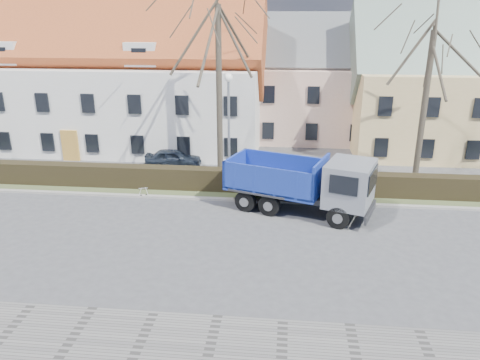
# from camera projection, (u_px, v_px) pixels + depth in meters

# --- Properties ---
(ground) EXTENTS (120.00, 120.00, 0.00)m
(ground) POSITION_uv_depth(u_px,v_px,m) (237.00, 238.00, 21.68)
(ground) COLOR #444446
(curb_far) EXTENTS (80.00, 0.30, 0.12)m
(curb_far) POSITION_uv_depth(u_px,v_px,m) (246.00, 200.00, 25.97)
(curb_far) COLOR gray
(curb_far) RESTS_ON ground
(grass_strip) EXTENTS (80.00, 3.00, 0.10)m
(grass_strip) POSITION_uv_depth(u_px,v_px,m) (249.00, 190.00, 27.47)
(grass_strip) COLOR #434F2C
(grass_strip) RESTS_ON ground
(hedge) EXTENTS (60.00, 0.90, 1.30)m
(hedge) POSITION_uv_depth(u_px,v_px,m) (248.00, 182.00, 27.08)
(hedge) COLOR black
(hedge) RESTS_ON ground
(building_white) EXTENTS (26.80, 10.80, 9.50)m
(building_white) POSITION_uv_depth(u_px,v_px,m) (93.00, 83.00, 36.34)
(building_white) COLOR silver
(building_white) RESTS_ON ground
(building_pink) EXTENTS (10.80, 8.80, 8.00)m
(building_pink) POSITION_uv_depth(u_px,v_px,m) (311.00, 88.00, 38.68)
(building_pink) COLOR #D3A995
(building_pink) RESTS_ON ground
(building_yellow) EXTENTS (18.80, 10.80, 8.50)m
(building_yellow) POSITION_uv_depth(u_px,v_px,m) (476.00, 94.00, 34.62)
(building_yellow) COLOR #D8B876
(building_yellow) RESTS_ON ground
(tree_1) EXTENTS (9.20, 9.20, 12.65)m
(tree_1) POSITION_uv_depth(u_px,v_px,m) (219.00, 76.00, 27.71)
(tree_1) COLOR #3A3228
(tree_1) RESTS_ON ground
(tree_2) EXTENTS (8.00, 8.00, 11.00)m
(tree_2) POSITION_uv_depth(u_px,v_px,m) (426.00, 94.00, 26.82)
(tree_2) COLOR #3A3228
(tree_2) RESTS_ON ground
(dump_truck) EXTENTS (8.36, 5.32, 3.13)m
(dump_truck) POSITION_uv_depth(u_px,v_px,m) (294.00, 182.00, 24.29)
(dump_truck) COLOR navy
(dump_truck) RESTS_ON ground
(streetlight) EXTENTS (0.53, 0.53, 6.77)m
(streetlight) POSITION_uv_depth(u_px,v_px,m) (229.00, 131.00, 27.22)
(streetlight) COLOR #94989D
(streetlight) RESTS_ON ground
(cart_frame) EXTENTS (0.79, 0.62, 0.64)m
(cart_frame) POSITION_uv_depth(u_px,v_px,m) (140.00, 192.00, 26.38)
(cart_frame) COLOR silver
(cart_frame) RESTS_ON ground
(parked_car_a) EXTENTS (3.88, 1.79, 1.29)m
(parked_car_a) POSITION_uv_depth(u_px,v_px,m) (173.00, 158.00, 31.45)
(parked_car_a) COLOR #1B232E
(parked_car_a) RESTS_ON ground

